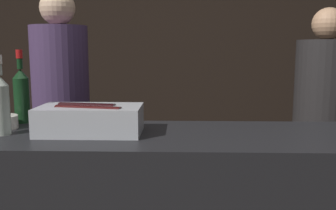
{
  "coord_description": "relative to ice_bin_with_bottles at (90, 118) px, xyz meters",
  "views": [
    {
      "loc": [
        0.05,
        -1.28,
        1.37
      ],
      "look_at": [
        0.0,
        0.32,
        1.13
      ],
      "focal_mm": 40.0,
      "sensor_mm": 36.0,
      "label": 1
    }
  ],
  "objects": [
    {
      "name": "ice_bin_with_bottles",
      "position": [
        0.0,
        0.0,
        0.0
      ],
      "size": [
        0.44,
        0.24,
        0.13
      ],
      "color": "#B7BABF",
      "rests_on": "bar_counter"
    },
    {
      "name": "person_blond_tee",
      "position": [
        1.36,
        0.98,
        -0.17
      ],
      "size": [
        0.39,
        0.39,
        1.64
      ],
      "rotation": [
        0.0,
        0.0,
        -2.07
      ],
      "color": "black",
      "rests_on": "ground_plane"
    },
    {
      "name": "bowl_white",
      "position": [
        -0.43,
        0.08,
        -0.03
      ],
      "size": [
        0.16,
        0.16,
        0.06
      ],
      "color": "silver",
      "rests_on": "bar_counter"
    },
    {
      "name": "person_in_hoodie",
      "position": [
        -0.35,
        0.72,
        -0.11
      ],
      "size": [
        0.35,
        0.35,
        1.72
      ],
      "rotation": [
        0.0,
        0.0,
        0.24
      ],
      "color": "black",
      "rests_on": "ground_plane"
    },
    {
      "name": "white_wine_bottle",
      "position": [
        -0.37,
        -0.04,
        0.07
      ],
      "size": [
        0.07,
        0.07,
        0.34
      ],
      "color": "#9EA899",
      "rests_on": "bar_counter"
    },
    {
      "name": "wall_back_chalkboard",
      "position": [
        0.33,
        1.98,
        0.32
      ],
      "size": [
        6.4,
        0.06,
        2.8
      ],
      "color": "black",
      "rests_on": "ground_plane"
    },
    {
      "name": "red_wine_bottle_burgundy",
      "position": [
        -0.39,
        0.23,
        0.08
      ],
      "size": [
        0.07,
        0.07,
        0.36
      ],
      "color": "#143319",
      "rests_on": "bar_counter"
    }
  ]
}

